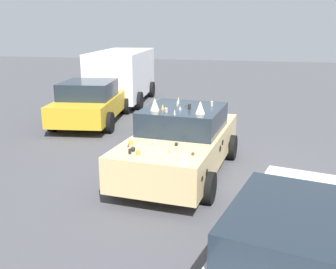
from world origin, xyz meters
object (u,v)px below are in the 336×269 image
parked_van_far_left (122,74)px  art_car_decorated (181,141)px  parked_sedan_far_right (92,102)px  parked_sedan_behind_right (302,251)px

parked_van_far_left → art_car_decorated: bearing=-157.5°
art_car_decorated → parked_sedan_far_right: bearing=-130.1°
art_car_decorated → parked_sedan_behind_right: art_car_decorated is taller
art_car_decorated → parked_sedan_far_right: 5.64m
parked_van_far_left → parked_sedan_far_right: 3.82m
art_car_decorated → parked_van_far_left: size_ratio=0.90×
parked_sedan_far_right → parked_van_far_left: bearing=-4.5°
parked_van_far_left → parked_sedan_behind_right: bearing=-156.9°
parked_van_far_left → parked_sedan_behind_right: size_ratio=1.09×
art_car_decorated → parked_van_far_left: (7.82, 4.11, 0.50)m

